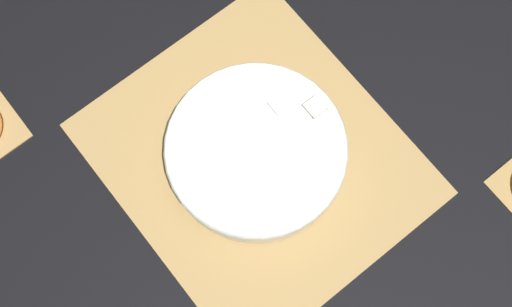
% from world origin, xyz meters
% --- Properties ---
extents(ground_plane, '(6.00, 6.00, 0.00)m').
position_xyz_m(ground_plane, '(0.00, 0.00, 0.00)').
color(ground_plane, black).
extents(bamboo_mat_center, '(0.45, 0.40, 0.01)m').
position_xyz_m(bamboo_mat_center, '(0.00, 0.00, 0.00)').
color(bamboo_mat_center, '#A8844C').
rests_on(bamboo_mat_center, ground_plane).
extents(fruit_salad_bowl, '(0.26, 0.26, 0.06)m').
position_xyz_m(fruit_salad_bowl, '(0.00, -0.00, 0.04)').
color(fruit_salad_bowl, silver).
rests_on(fruit_salad_bowl, bamboo_mat_center).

